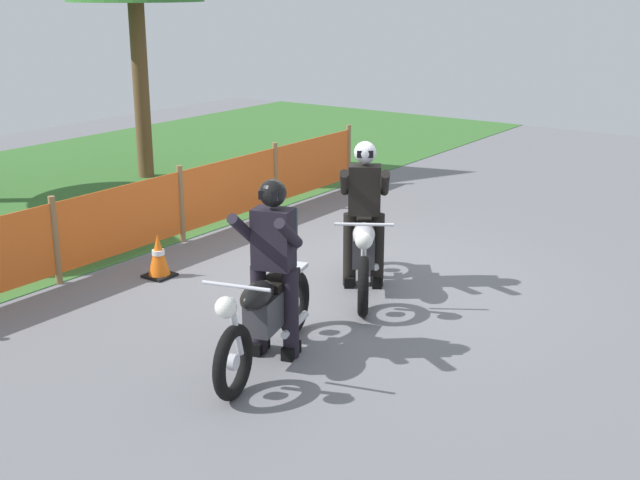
% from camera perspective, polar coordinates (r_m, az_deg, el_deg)
% --- Properties ---
extents(ground, '(24.00, 24.00, 0.02)m').
position_cam_1_polar(ground, '(9.88, 1.75, -2.76)').
color(ground, slate).
extents(grass_verge, '(24.00, 7.61, 0.01)m').
position_cam_1_polar(grass_verge, '(14.32, -20.36, 2.52)').
color(grass_verge, '#386B2D').
rests_on(grass_verge, ground).
extents(barrier_fence, '(8.27, 0.08, 1.05)m').
position_cam_1_polar(barrier_fence, '(11.32, -9.50, 2.53)').
color(barrier_fence, olive).
rests_on(barrier_fence, ground).
extents(motorcycle_lead, '(2.03, 0.80, 0.98)m').
position_cam_1_polar(motorcycle_lead, '(7.57, -3.74, -5.18)').
color(motorcycle_lead, black).
rests_on(motorcycle_lead, ground).
extents(motorcycle_trailing, '(1.82, 1.20, 0.99)m').
position_cam_1_polar(motorcycle_trailing, '(9.32, 3.01, -0.82)').
color(motorcycle_trailing, black).
rests_on(motorcycle_trailing, ground).
extents(rider_lead, '(0.76, 0.65, 1.69)m').
position_cam_1_polar(rider_lead, '(7.60, -3.16, -1.25)').
color(rider_lead, black).
rests_on(rider_lead, ground).
extents(rider_trailing, '(0.79, 0.71, 1.69)m').
position_cam_1_polar(rider_trailing, '(9.41, 3.05, 2.35)').
color(rider_trailing, black).
rests_on(rider_trailing, ground).
extents(traffic_cone, '(0.32, 0.32, 0.53)m').
position_cam_1_polar(traffic_cone, '(10.06, -11.00, -1.08)').
color(traffic_cone, black).
rests_on(traffic_cone, ground).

